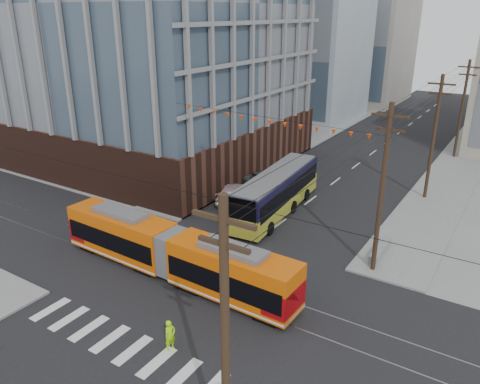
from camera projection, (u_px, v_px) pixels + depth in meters
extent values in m
plane|color=slate|center=(161.00, 314.00, 26.08)|extent=(160.00, 160.00, 0.00)
cube|color=#381E16|center=(141.00, 26.00, 50.04)|extent=(30.00, 25.00, 28.60)
cube|color=#8C99A5|center=(299.00, 59.00, 72.27)|extent=(18.00, 16.00, 18.00)
cube|color=gray|center=(361.00, 45.00, 86.15)|extent=(16.00, 18.00, 20.00)
cylinder|color=black|center=(225.00, 352.00, 15.12)|extent=(0.30, 0.30, 11.00)
cylinder|color=black|center=(479.00, 92.00, 63.92)|extent=(0.30, 0.30, 11.00)
imported|color=silver|center=(234.00, 197.00, 40.91)|extent=(1.59, 4.09, 1.33)
imported|color=beige|center=(233.00, 192.00, 41.68)|extent=(3.44, 5.38, 1.45)
imported|color=#4D5154|center=(264.00, 178.00, 45.75)|extent=(3.31, 4.85, 1.23)
imported|color=#A5FC0C|center=(170.00, 336.00, 23.05)|extent=(0.52, 0.69, 1.71)
cube|color=slate|center=(380.00, 251.00, 32.22)|extent=(0.87, 3.73, 0.74)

